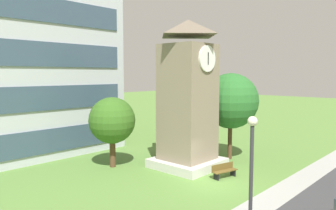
{
  "coord_description": "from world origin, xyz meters",
  "views": [
    {
      "loc": [
        -15.83,
        -10.94,
        6.57
      ],
      "look_at": [
        0.94,
        4.42,
        4.41
      ],
      "focal_mm": 35.04,
      "sensor_mm": 36.0,
      "label": 1
    }
  ],
  "objects_px": {
    "park_bench": "(224,170)",
    "street_lamp": "(251,167)",
    "tree_streetside": "(231,101)",
    "clock_tower": "(188,103)",
    "tree_by_building": "(112,121)"
  },
  "relations": [
    {
      "from": "street_lamp",
      "to": "park_bench",
      "type": "bearing_deg",
      "value": 38.96
    },
    {
      "from": "clock_tower",
      "to": "street_lamp",
      "type": "xyz_separation_m",
      "value": [
        -7.08,
        -8.73,
        -1.38
      ]
    },
    {
      "from": "clock_tower",
      "to": "park_bench",
      "type": "distance_m",
      "value": 5.26
    },
    {
      "from": "park_bench",
      "to": "tree_streetside",
      "type": "height_order",
      "value": "tree_streetside"
    },
    {
      "from": "clock_tower",
      "to": "street_lamp",
      "type": "relative_size",
      "value": 2.03
    },
    {
      "from": "tree_streetside",
      "to": "street_lamp",
      "type": "bearing_deg",
      "value": -145.04
    },
    {
      "from": "clock_tower",
      "to": "tree_streetside",
      "type": "distance_m",
      "value": 4.06
    },
    {
      "from": "street_lamp",
      "to": "tree_streetside",
      "type": "bearing_deg",
      "value": 34.96
    },
    {
      "from": "park_bench",
      "to": "street_lamp",
      "type": "xyz_separation_m",
      "value": [
        -6.76,
        -5.47,
        2.74
      ]
    },
    {
      "from": "tree_streetside",
      "to": "tree_by_building",
      "type": "height_order",
      "value": "tree_streetside"
    },
    {
      "from": "park_bench",
      "to": "tree_by_building",
      "type": "relative_size",
      "value": 0.38
    },
    {
      "from": "tree_streetside",
      "to": "park_bench",
      "type": "bearing_deg",
      "value": -152.3
    },
    {
      "from": "clock_tower",
      "to": "street_lamp",
      "type": "distance_m",
      "value": 11.32
    },
    {
      "from": "park_bench",
      "to": "street_lamp",
      "type": "distance_m",
      "value": 9.12
    },
    {
      "from": "clock_tower",
      "to": "street_lamp",
      "type": "height_order",
      "value": "clock_tower"
    }
  ]
}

